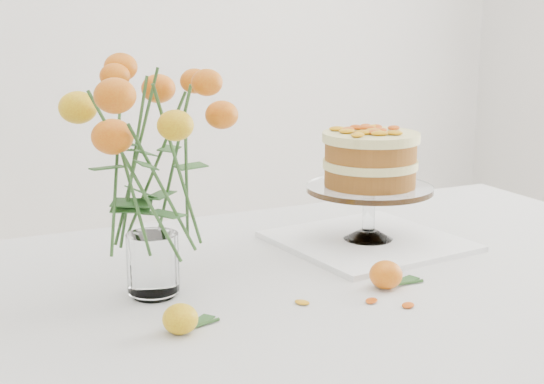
# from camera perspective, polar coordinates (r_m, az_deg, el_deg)

# --- Properties ---
(table) EXTENTS (1.43, 0.93, 0.76)m
(table) POSITION_cam_1_polar(r_m,az_deg,el_deg) (1.34, 4.84, -9.42)
(table) COLOR tan
(table) RESTS_ON ground
(napkin) EXTENTS (0.35, 0.35, 0.01)m
(napkin) POSITION_cam_1_polar(r_m,az_deg,el_deg) (1.48, 7.23, -3.70)
(napkin) COLOR white
(napkin) RESTS_ON table
(cake_stand) EXTENTS (0.24, 0.24, 0.22)m
(cake_stand) POSITION_cam_1_polar(r_m,az_deg,el_deg) (1.45, 7.40, 2.02)
(cake_stand) COLOR white
(cake_stand) RESTS_ON napkin
(rose_vase) EXTENTS (0.34, 0.34, 0.41)m
(rose_vase) POSITION_cam_1_polar(r_m,az_deg,el_deg) (1.16, -9.27, 3.41)
(rose_vase) COLOR white
(rose_vase) RESTS_ON table
(loose_rose_near) EXTENTS (0.09, 0.05, 0.04)m
(loose_rose_near) POSITION_cam_1_polar(r_m,az_deg,el_deg) (1.07, -6.90, -9.47)
(loose_rose_near) COLOR yellow
(loose_rose_near) RESTS_ON table
(loose_rose_far) EXTENTS (0.10, 0.05, 0.05)m
(loose_rose_far) POSITION_cam_1_polar(r_m,az_deg,el_deg) (1.25, 8.59, -6.19)
(loose_rose_far) COLOR #D74F0A
(loose_rose_far) RESTS_ON table
(stray_petal_a) EXTENTS (0.03, 0.02, 0.00)m
(stray_petal_a) POSITION_cam_1_polar(r_m,az_deg,el_deg) (1.18, 2.28, -8.32)
(stray_petal_a) COLOR orange
(stray_petal_a) RESTS_ON table
(stray_petal_b) EXTENTS (0.03, 0.02, 0.00)m
(stray_petal_b) POSITION_cam_1_polar(r_m,az_deg,el_deg) (1.19, 7.49, -8.14)
(stray_petal_b) COLOR orange
(stray_petal_b) RESTS_ON table
(stray_petal_c) EXTENTS (0.03, 0.02, 0.00)m
(stray_petal_c) POSITION_cam_1_polar(r_m,az_deg,el_deg) (1.18, 10.20, -8.41)
(stray_petal_c) COLOR orange
(stray_petal_c) RESTS_ON table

